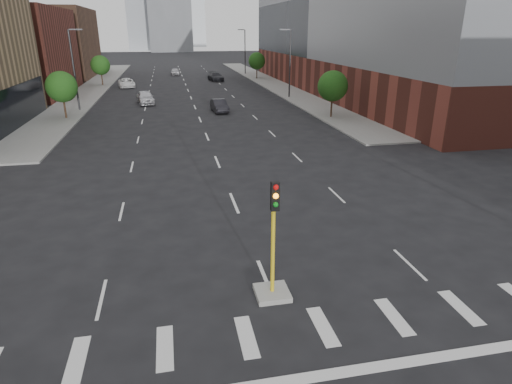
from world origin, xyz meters
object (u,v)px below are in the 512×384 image
object	(u,v)px
median_traffic_signal	(273,272)
car_near_left	(145,97)
car_mid_right	(219,106)
car_distant	(175,72)
car_far_left	(127,83)
car_deep_right	(216,77)

from	to	relation	value
median_traffic_signal	car_near_left	xyz separation A→B (m)	(-6.04, 44.63, -0.13)
car_mid_right	car_distant	size ratio (longest dim) A/B	1.02
median_traffic_signal	car_mid_right	world-z (taller)	median_traffic_signal
car_distant	car_far_left	bearing A→B (deg)	-114.54
median_traffic_signal	car_mid_right	distance (m)	37.21
car_distant	car_deep_right	bearing A→B (deg)	-60.82
car_deep_right	car_distant	bearing A→B (deg)	111.93
car_far_left	car_distant	size ratio (longest dim) A/B	1.25
car_deep_right	median_traffic_signal	bearing A→B (deg)	-102.78
median_traffic_signal	car_far_left	distance (m)	63.62
car_near_left	car_mid_right	size ratio (longest dim) A/B	1.14
car_near_left	car_far_left	world-z (taller)	car_near_left
median_traffic_signal	car_distant	world-z (taller)	median_traffic_signal
car_near_left	car_mid_right	xyz separation A→B (m)	(8.63, -7.51, -0.13)
median_traffic_signal	car_distant	xyz separation A→B (m)	(-1.33, 81.96, -0.25)
car_near_left	car_far_left	distance (m)	18.61
car_near_left	car_mid_right	distance (m)	11.44
car_deep_right	car_near_left	bearing A→B (deg)	-123.41
median_traffic_signal	car_distant	distance (m)	81.97
car_mid_right	car_distant	xyz separation A→B (m)	(-3.93, 44.84, 0.01)
car_mid_right	car_far_left	size ratio (longest dim) A/B	0.82
median_traffic_signal	car_distant	bearing A→B (deg)	90.93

